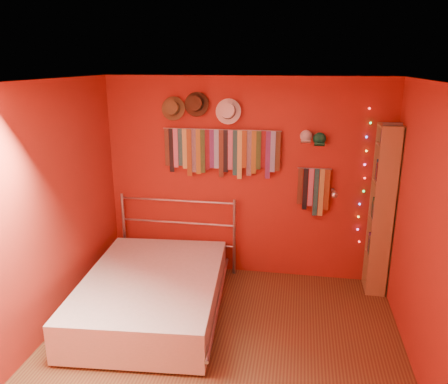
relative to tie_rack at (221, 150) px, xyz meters
The scene contains 16 objects.
ground 2.36m from the tie_rack, 80.19° to the right, with size 3.50×3.50×0.00m, color #56301D.
back_wall 0.47m from the tie_rack, 12.58° to the left, with size 3.50×0.02×2.50m, color #AE241C.
right_wall 2.67m from the tie_rack, 39.54° to the right, with size 0.02×3.50×2.50m, color #AE241C.
left_wall 2.26m from the tie_rack, 130.88° to the right, with size 0.02×3.50×2.50m, color #AE241C.
ceiling 1.92m from the tie_rack, 80.19° to the right, with size 3.50×3.50×0.02m, color white.
tie_rack is the anchor object (origin of this frame).
small_tie_rack 1.22m from the tie_rack, ahead, with size 0.40×0.03×0.60m.
fedora_olive 0.77m from the tie_rack, behind, with size 0.29×0.16×0.29m.
fedora_brown 0.63m from the tie_rack, behind, with size 0.29×0.16×0.29m.
fedora_white 0.49m from the tie_rack, 20.54° to the right, with size 0.30×0.17×0.30m.
cap_white 1.03m from the tie_rack, ahead, with size 0.16×0.20×0.16m.
cap_green 1.18m from the tie_rack, ahead, with size 0.16×0.21×0.16m.
fairy_lights 1.72m from the tie_rack, ahead, with size 0.06×0.02×1.64m.
reading_lamp 1.44m from the tie_rack, ahead, with size 0.08×0.33×0.10m.
bookshelf 2.05m from the tie_rack, ahead, with size 0.25×0.34×2.00m.
bed 1.85m from the tie_rack, 117.51° to the right, with size 1.69×2.14×1.01m.
Camera 1 is at (0.65, -3.46, 2.66)m, focal length 35.00 mm.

